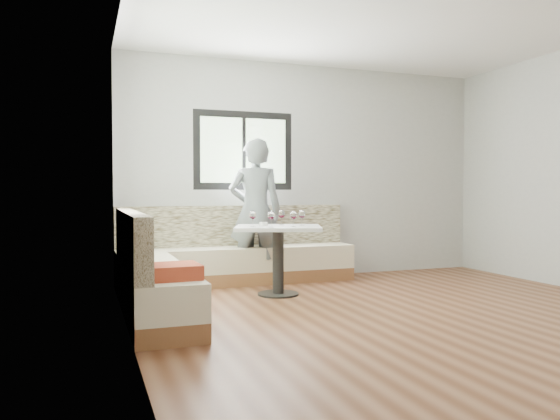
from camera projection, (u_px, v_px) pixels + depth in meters
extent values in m
cube|color=brown|center=(415.00, 316.00, 4.96)|extent=(5.00, 5.00, 0.01)
cube|color=white|center=(418.00, 4.00, 4.86)|extent=(5.00, 5.00, 0.01)
cube|color=#B7B7B2|center=(309.00, 171.00, 7.26)|extent=(5.00, 0.01, 2.80)
cube|color=#B7B7B2|center=(130.00, 155.00, 4.07)|extent=(0.01, 5.00, 2.80)
cube|color=black|center=(244.00, 151.00, 6.94)|extent=(1.30, 0.02, 1.00)
cube|color=black|center=(123.00, 134.00, 4.91)|extent=(0.02, 1.30, 1.00)
cube|color=brown|center=(238.00, 277.00, 6.70)|extent=(2.90, 0.55, 0.16)
cube|color=beige|center=(238.00, 259.00, 6.69)|extent=(2.90, 0.55, 0.29)
cube|color=beige|center=(234.00, 225.00, 6.87)|extent=(2.90, 0.14, 0.50)
cube|color=brown|center=(155.00, 306.00, 4.98)|extent=(0.55, 2.25, 0.16)
cube|color=beige|center=(155.00, 282.00, 4.97)|extent=(0.55, 2.25, 0.29)
cube|color=beige|center=(131.00, 239.00, 4.89)|extent=(0.14, 2.25, 0.50)
cube|color=#AC552D|center=(175.00, 271.00, 4.26)|extent=(0.40, 0.40, 0.11)
cylinder|color=black|center=(278.00, 294.00, 5.95)|extent=(0.45, 0.45, 0.02)
cylinder|color=black|center=(278.00, 262.00, 5.94)|extent=(0.12, 0.12, 0.71)
cube|color=silver|center=(278.00, 228.00, 5.93)|extent=(1.10, 0.98, 0.04)
imported|color=slate|center=(255.00, 212.00, 6.64)|extent=(0.75, 0.60, 1.77)
cylinder|color=white|center=(264.00, 224.00, 5.96)|extent=(0.10, 0.10, 0.04)
sphere|color=black|center=(265.00, 223.00, 5.98)|extent=(0.02, 0.02, 0.02)
sphere|color=black|center=(262.00, 223.00, 5.97)|extent=(0.02, 0.02, 0.02)
sphere|color=black|center=(264.00, 223.00, 5.95)|extent=(0.02, 0.02, 0.02)
cylinder|color=white|center=(253.00, 227.00, 5.80)|extent=(0.06, 0.06, 0.01)
cylinder|color=white|center=(253.00, 223.00, 5.80)|extent=(0.01, 0.01, 0.07)
ellipsoid|color=white|center=(253.00, 215.00, 5.79)|extent=(0.08, 0.08, 0.09)
cylinder|color=#420414|center=(253.00, 217.00, 5.80)|extent=(0.05, 0.05, 0.02)
cylinder|color=white|center=(271.00, 227.00, 5.70)|extent=(0.06, 0.06, 0.01)
cylinder|color=white|center=(271.00, 223.00, 5.70)|extent=(0.01, 0.01, 0.07)
ellipsoid|color=white|center=(271.00, 215.00, 5.69)|extent=(0.08, 0.08, 0.09)
cylinder|color=#420414|center=(271.00, 218.00, 5.69)|extent=(0.05, 0.05, 0.02)
cylinder|color=white|center=(293.00, 226.00, 5.81)|extent=(0.06, 0.06, 0.01)
cylinder|color=white|center=(293.00, 223.00, 5.81)|extent=(0.01, 0.01, 0.07)
ellipsoid|color=white|center=(293.00, 215.00, 5.80)|extent=(0.08, 0.08, 0.09)
cylinder|color=#420414|center=(293.00, 217.00, 5.80)|extent=(0.05, 0.05, 0.02)
cylinder|color=white|center=(282.00, 225.00, 6.08)|extent=(0.06, 0.06, 0.01)
cylinder|color=white|center=(282.00, 221.00, 6.07)|extent=(0.01, 0.01, 0.07)
ellipsoid|color=white|center=(282.00, 214.00, 6.07)|extent=(0.08, 0.08, 0.09)
cylinder|color=#420414|center=(282.00, 216.00, 6.07)|extent=(0.05, 0.05, 0.02)
cylinder|color=white|center=(302.00, 225.00, 6.00)|extent=(0.06, 0.06, 0.01)
cylinder|color=white|center=(302.00, 222.00, 6.00)|extent=(0.01, 0.01, 0.07)
ellipsoid|color=white|center=(302.00, 214.00, 6.00)|extent=(0.08, 0.08, 0.09)
cylinder|color=#420414|center=(302.00, 216.00, 6.00)|extent=(0.05, 0.05, 0.02)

